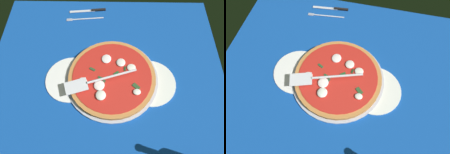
# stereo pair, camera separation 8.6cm
# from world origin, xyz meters

# --- Properties ---
(ground_plane) EXTENTS (1.06, 1.06, 0.01)m
(ground_plane) POSITION_xyz_m (0.00, 0.00, -0.00)
(ground_plane) COLOR #11459D
(pizza_pan) EXTENTS (0.40, 0.40, 0.01)m
(pizza_pan) POSITION_xyz_m (0.03, 0.04, 0.01)
(pizza_pan) COLOR #ABB0C1
(pizza_pan) RESTS_ON ground_plane
(dinner_plate_left) EXTENTS (0.22, 0.22, 0.01)m
(dinner_plate_left) POSITION_xyz_m (-0.16, 0.04, 0.01)
(dinner_plate_left) COLOR white
(dinner_plate_left) RESTS_ON ground_plane
(dinner_plate_right) EXTENTS (0.22, 0.22, 0.01)m
(dinner_plate_right) POSITION_xyz_m (0.19, 0.03, 0.01)
(dinner_plate_right) COLOR white
(dinner_plate_right) RESTS_ON ground_plane
(pizza) EXTENTS (0.38, 0.38, 0.03)m
(pizza) POSITION_xyz_m (0.02, 0.04, 0.02)
(pizza) COLOR #C17C3D
(pizza) RESTS_ON pizza_pan
(pizza_server) EXTENTS (0.30, 0.13, 0.01)m
(pizza_server) POSITION_xyz_m (-0.04, 0.01, 0.05)
(pizza_server) COLOR silver
(pizza_server) RESTS_ON pizza
(place_setting_far) EXTENTS (0.22, 0.15, 0.01)m
(place_setting_far) POSITION_xyz_m (-0.11, 0.43, 0.00)
(place_setting_far) COLOR white
(place_setting_far) RESTS_ON ground_plane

